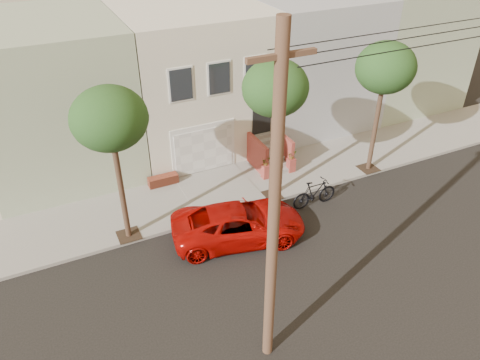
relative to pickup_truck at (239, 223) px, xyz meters
name	(u,v)px	position (x,y,z in m)	size (l,w,h in m)	color
ground	(297,257)	(1.50, -2.03, -0.74)	(90.00, 90.00, 0.00)	black
sidewalk	(237,186)	(1.50, 3.32, -0.66)	(40.00, 3.70, 0.15)	gray
house_row	(190,74)	(1.50, 9.16, 2.91)	(33.10, 11.70, 7.00)	beige
tree_left	(110,120)	(-4.00, 1.87, 4.52)	(2.70, 2.57, 6.30)	#2D2116
tree_mid	(275,89)	(2.50, 1.87, 4.52)	(2.70, 2.57, 6.30)	#2D2116
tree_right	(386,68)	(8.00, 1.87, 4.52)	(2.70, 2.57, 6.30)	#2D2116
pickup_truck	(239,223)	(0.00, 0.00, 0.00)	(2.44, 5.29, 1.47)	#AE0905
motorcycle	(315,193)	(3.96, 0.58, -0.09)	(0.61, 2.16, 1.30)	black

